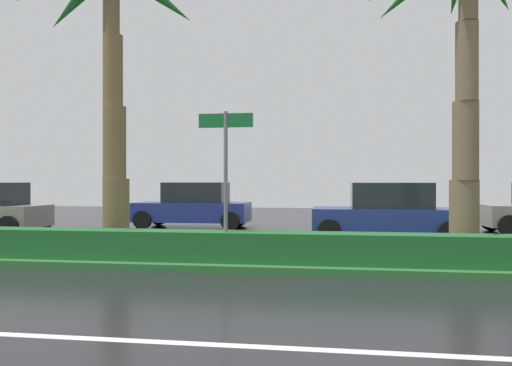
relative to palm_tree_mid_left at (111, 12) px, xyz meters
name	(u,v)px	position (x,y,z in m)	size (l,w,h in m)	color
ground_plane	(296,255)	(4.23, 1.19, -5.76)	(90.00, 42.00, 0.10)	black
near_lane_divider_stripe	(251,346)	(4.23, -5.81, -5.70)	(81.00, 0.14, 0.01)	white
median_strip	(293,256)	(4.23, 0.19, -5.63)	(85.50, 4.00, 0.15)	#2D6B33
median_hedge	(287,248)	(4.23, -1.21, -5.26)	(76.50, 0.70, 0.60)	#1E6028
palm_tree_mid_left	(111,12)	(0.00, 0.00, 0.00)	(4.52, 4.50, 7.23)	brown
street_name_sign	(226,165)	(3.01, -1.30, -3.63)	(1.10, 0.08, 3.00)	slate
car_in_traffic_second	(194,206)	(-0.08, 7.41, -4.88)	(4.30, 2.02, 1.72)	navy
car_in_traffic_third	(387,213)	(6.75, 4.28, -4.88)	(4.30, 2.02, 1.72)	navy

